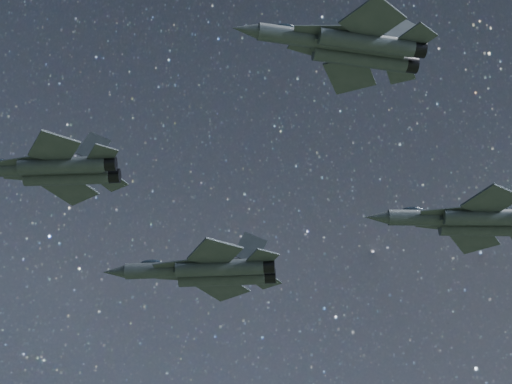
{
  "coord_description": "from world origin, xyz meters",
  "views": [
    {
      "loc": [
        -5.14,
        -70.16,
        107.31
      ],
      "look_at": [
        -0.46,
        -3.41,
        153.13
      ],
      "focal_mm": 60.0,
      "sensor_mm": 36.0,
      "label": 1
    }
  ],
  "objects": [
    {
      "name": "jet_left",
      "position": [
        -4.82,
        11.26,
        152.58
      ],
      "size": [
        19.91,
        13.85,
        5.01
      ],
      "rotation": [
        0.0,
        0.0,
        -0.14
      ],
      "color": "#2D3438"
    },
    {
      "name": "jet_lead",
      "position": [
        -19.92,
        -3.68,
        154.6
      ],
      "size": [
        17.16,
        11.98,
        4.32
      ],
      "rotation": [
        0.0,
        0.0,
        -0.12
      ],
      "color": "#2D3438"
    },
    {
      "name": "jet_right",
      "position": [
        5.36,
        -22.36,
        154.28
      ],
      "size": [
        15.9,
        11.1,
        4.0
      ],
      "rotation": [
        0.0,
        0.0,
        0.12
      ],
      "color": "#2D3438"
    },
    {
      "name": "jet_slot",
      "position": [
        21.57,
        0.92,
        153.7
      ],
      "size": [
        18.46,
        13.06,
        4.68
      ],
      "rotation": [
        0.0,
        0.0,
        -0.05
      ],
      "color": "#2D3438"
    }
  ]
}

